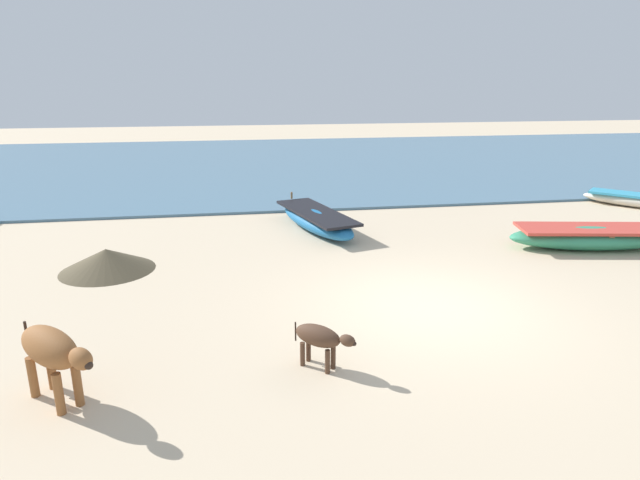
{
  "coord_description": "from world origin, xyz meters",
  "views": [
    {
      "loc": [
        -3.5,
        -8.67,
        4.02
      ],
      "look_at": [
        -1.65,
        2.57,
        0.6
      ],
      "focal_mm": 30.44,
      "sensor_mm": 36.0,
      "label": 1
    }
  ],
  "objects_px": {
    "calf_near_dark": "(320,338)",
    "cow_adult_brown": "(52,351)",
    "fishing_boat_0": "(590,237)",
    "fishing_boat_3": "(316,220)"
  },
  "relations": [
    {
      "from": "calf_near_dark",
      "to": "cow_adult_brown",
      "type": "bearing_deg",
      "value": -133.91
    },
    {
      "from": "fishing_boat_0",
      "to": "calf_near_dark",
      "type": "height_order",
      "value": "fishing_boat_0"
    },
    {
      "from": "fishing_boat_0",
      "to": "cow_adult_brown",
      "type": "relative_size",
      "value": 3.06
    },
    {
      "from": "fishing_boat_0",
      "to": "fishing_boat_3",
      "type": "bearing_deg",
      "value": 166.22
    },
    {
      "from": "fishing_boat_3",
      "to": "calf_near_dark",
      "type": "xyz_separation_m",
      "value": [
        -1.11,
        -7.34,
        0.19
      ]
    },
    {
      "from": "fishing_boat_0",
      "to": "cow_adult_brown",
      "type": "bearing_deg",
      "value": -145.79
    },
    {
      "from": "fishing_boat_3",
      "to": "cow_adult_brown",
      "type": "distance_m",
      "value": 8.92
    },
    {
      "from": "fishing_boat_0",
      "to": "calf_near_dark",
      "type": "relative_size",
      "value": 4.63
    },
    {
      "from": "fishing_boat_3",
      "to": "cow_adult_brown",
      "type": "relative_size",
      "value": 3.05
    },
    {
      "from": "cow_adult_brown",
      "to": "fishing_boat_3",
      "type": "bearing_deg",
      "value": 105.58
    }
  ]
}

